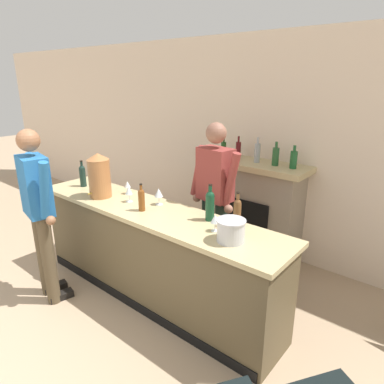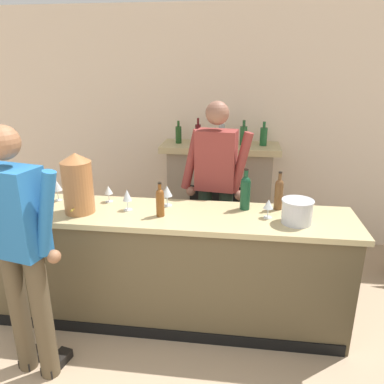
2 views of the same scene
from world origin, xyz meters
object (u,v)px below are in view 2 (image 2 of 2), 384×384
object	(u,v)px
wine_bottle_port_short	(245,191)
wine_glass_front_left	(268,205)
ice_bucket_steel	(297,211)
person_customer	(20,248)
wine_bottle_merlot_tall	(279,193)
wine_glass_mid_counter	(108,190)
fireplace_stone	(219,195)
wine_glass_by_dispenser	(127,196)
wine_bottle_riesling_slim	(29,189)
wine_glass_back_row	(57,186)
person_bartender	(216,189)
copper_dispenser	(78,183)
wine_glass_front_right	(167,192)
wine_bottle_chardonnay_pale	(160,201)

from	to	relation	value
wine_bottle_port_short	wine_glass_front_left	xyz separation A→B (m)	(0.18, -0.16, -0.05)
ice_bucket_steel	wine_glass_front_left	xyz separation A→B (m)	(-0.20, 0.07, 0.02)
wine_bottle_port_short	person_customer	bearing A→B (deg)	-149.03
wine_bottle_merlot_tall	wine_glass_mid_counter	bearing A→B (deg)	-179.18
fireplace_stone	person_customer	world-z (taller)	person_customer
person_customer	wine_glass_by_dispenser	size ratio (longest dim) A/B	10.20
person_customer	wine_bottle_merlot_tall	distance (m)	1.93
wine_bottle_riesling_slim	wine_glass_back_row	distance (m)	0.22
wine_glass_by_dispenser	wine_glass_front_left	xyz separation A→B (m)	(1.11, -0.01, -0.01)
person_customer	wine_glass_by_dispenser	world-z (taller)	person_customer
person_customer	person_bartender	xyz separation A→B (m)	(1.17, 1.31, 0.02)
person_customer	wine_bottle_merlot_tall	size ratio (longest dim) A/B	5.66
fireplace_stone	copper_dispenser	xyz separation A→B (m)	(-1.02, -1.55, 0.60)
person_customer	wine_glass_by_dispenser	xyz separation A→B (m)	(0.50, 0.72, 0.12)
wine_glass_front_right	person_bartender	bearing A→B (deg)	50.48
wine_bottle_port_short	wine_glass_back_row	world-z (taller)	wine_bottle_port_short
wine_glass_back_row	wine_glass_front_left	xyz separation A→B (m)	(1.77, -0.15, -0.03)
fireplace_stone	wine_glass_by_dispenser	xyz separation A→B (m)	(-0.66, -1.46, 0.48)
person_customer	wine_bottle_port_short	xyz separation A→B (m)	(1.44, 0.86, 0.16)
person_customer	wine_glass_by_dispenser	bearing A→B (deg)	54.98
wine_glass_back_row	wine_glass_front_right	world-z (taller)	wine_glass_back_row
wine_glass_mid_counter	wine_glass_front_left	distance (m)	1.34
wine_bottle_port_short	wine_bottle_chardonnay_pale	xyz separation A→B (m)	(-0.65, -0.23, -0.03)
wine_glass_mid_counter	wine_glass_by_dispenser	bearing A→B (deg)	-36.99
wine_bottle_port_short	wine_glass_mid_counter	distance (m)	1.15
wine_bottle_port_short	wine_glass_back_row	xyz separation A→B (m)	(-1.60, -0.01, -0.02)
wine_glass_back_row	person_bartender	bearing A→B (deg)	18.74
wine_bottle_riesling_slim	wine_glass_back_row	xyz separation A→B (m)	(0.18, 0.13, -0.01)
wine_bottle_merlot_tall	wine_glass_back_row	world-z (taller)	wine_bottle_merlot_tall
wine_glass_mid_counter	wine_glass_front_right	bearing A→B (deg)	-2.60
fireplace_stone	wine_bottle_merlot_tall	world-z (taller)	fireplace_stone
copper_dispenser	ice_bucket_steel	bearing A→B (deg)	0.16
person_bartender	wine_glass_mid_counter	world-z (taller)	person_bartender
wine_bottle_merlot_tall	wine_glass_back_row	xyz separation A→B (m)	(-1.86, -0.05, -0.01)
ice_bucket_steel	wine_bottle_merlot_tall	distance (m)	0.29
wine_bottle_chardonnay_pale	wine_glass_back_row	size ratio (longest dim) A/B	1.49
fireplace_stone	wine_glass_front_right	bearing A→B (deg)	-105.13
fireplace_stone	person_bartender	xyz separation A→B (m)	(0.01, -0.88, 0.37)
wine_bottle_port_short	wine_glass_by_dispenser	xyz separation A→B (m)	(-0.94, -0.15, -0.03)
wine_glass_front_left	wine_glass_by_dispenser	bearing A→B (deg)	179.27
wine_bottle_port_short	wine_bottle_merlot_tall	distance (m)	0.27
wine_bottle_port_short	wine_glass_back_row	size ratio (longest dim) A/B	1.85
person_bartender	wine_bottle_riesling_slim	world-z (taller)	person_bartender
fireplace_stone	wine_glass_back_row	world-z (taller)	fireplace_stone
person_customer	wine_glass_front_left	xyz separation A→B (m)	(1.62, 0.70, 0.11)
wine_bottle_merlot_tall	wine_bottle_chardonnay_pale	bearing A→B (deg)	-163.72
person_bartender	wine_glass_front_right	size ratio (longest dim) A/B	10.39
wine_bottle_riesling_slim	wine_glass_mid_counter	bearing A→B (deg)	13.91
fireplace_stone	wine_glass_front_right	xyz separation A→B (m)	(-0.36, -1.33, 0.48)
person_customer	person_bartender	distance (m)	1.75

